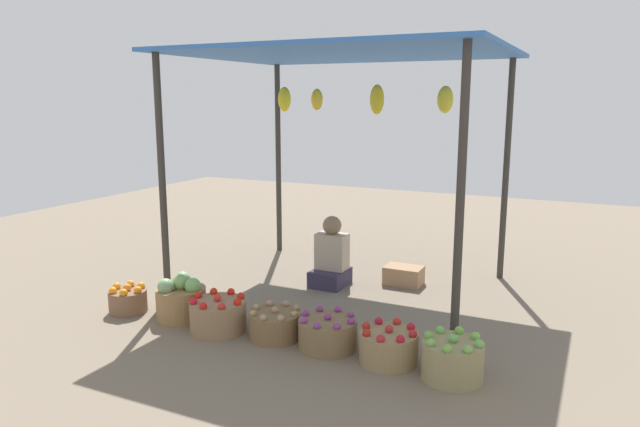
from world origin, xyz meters
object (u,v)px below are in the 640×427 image
basket_red_apples (389,346)px  wooden_crate_near_vendor (404,275)px  basket_oranges (128,300)px  basket_potatoes (275,324)px  basket_green_apples (452,359)px  basket_cabbages (181,300)px  vendor_person (331,259)px  basket_red_tomatoes (218,315)px  basket_purple_onions (328,333)px

basket_red_apples → wooden_crate_near_vendor: (-0.50, 1.95, -0.03)m
wooden_crate_near_vendor → basket_oranges: bearing=-137.2°
basket_oranges → basket_red_apples: 2.66m
basket_potatoes → wooden_crate_near_vendor: (0.55, 1.93, -0.02)m
basket_potatoes → basket_green_apples: basket_green_apples is taller
basket_red_apples → basket_cabbages: bearing=179.0°
basket_oranges → basket_red_apples: size_ratio=0.78×
basket_cabbages → basket_red_apples: 2.08m
vendor_person → basket_green_apples: 2.42m
basket_red_apples → basket_green_apples: size_ratio=1.02×
basket_red_apples → vendor_person: bearing=127.7°
vendor_person → basket_green_apples: size_ratio=1.71×
basket_oranges → basket_red_tomatoes: 1.07m
basket_red_tomatoes → basket_purple_onions: basket_red_tomatoes is taller
basket_potatoes → basket_red_apples: basket_red_apples is taller
basket_red_apples → basket_oranges: bearing=-179.0°
basket_oranges → wooden_crate_near_vendor: size_ratio=0.88×
basket_red_tomatoes → basket_purple_onions: size_ratio=1.02×
basket_cabbages → basket_purple_onions: basket_cabbages is taller
basket_potatoes → basket_red_apples: bearing=-1.4°
wooden_crate_near_vendor → basket_cabbages: bearing=-129.5°
basket_purple_onions → wooden_crate_near_vendor: basket_purple_onions is taller
basket_potatoes → basket_purple_onions: 0.50m
wooden_crate_near_vendor → basket_red_apples: bearing=-75.6°
vendor_person → basket_red_tomatoes: (-0.36, -1.65, -0.15)m
basket_oranges → basket_purple_onions: (2.12, 0.08, 0.01)m
vendor_person → basket_purple_onions: 1.72m
basket_purple_onions → basket_green_apples: basket_green_apples is taller
basket_oranges → basket_potatoes: (1.61, 0.08, -0.00)m
vendor_person → basket_cabbages: (-0.85, -1.56, -0.11)m
vendor_person → basket_oranges: 2.18m
basket_green_apples → basket_oranges: bearing=179.7°
basket_cabbages → basket_red_tomatoes: bearing=-10.9°
basket_oranges → basket_red_apples: (2.66, 0.05, 0.01)m
basket_cabbages → basket_green_apples: 2.60m
basket_green_apples → wooden_crate_near_vendor: bearing=116.9°
basket_cabbages → wooden_crate_near_vendor: (1.58, 1.91, -0.08)m
vendor_person → basket_green_apples: (1.75, -1.66, -0.15)m
basket_oranges → basket_cabbages: basket_cabbages is taller
basket_red_tomatoes → basket_green_apples: size_ratio=1.11×
vendor_person → basket_red_apples: (1.23, -1.59, -0.17)m
basket_red_apples → basket_green_apples: (0.52, -0.06, 0.02)m
basket_cabbages → basket_potatoes: 1.03m
basket_purple_onions → wooden_crate_near_vendor: (0.04, 1.92, -0.03)m
basket_green_apples → wooden_crate_near_vendor: 2.26m
basket_purple_onions → basket_red_apples: same height
basket_red_tomatoes → basket_green_apples: bearing=-0.2°
vendor_person → basket_red_tomatoes: vendor_person is taller
basket_cabbages → basket_potatoes: basket_cabbages is taller
basket_red_apples → wooden_crate_near_vendor: 2.02m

